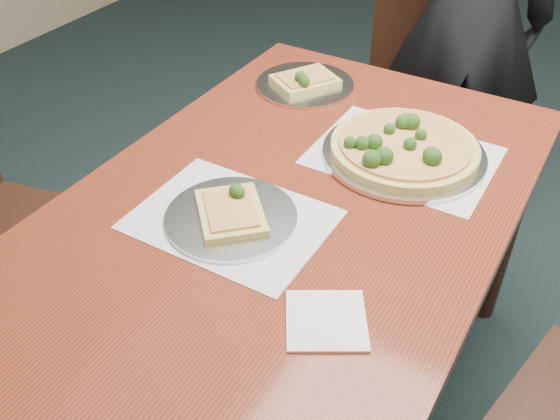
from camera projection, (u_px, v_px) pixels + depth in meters
The scene contains 10 objects.
ground at pixel (413, 393), 1.86m from camera, with size 8.00×8.00×0.00m, color black.
dining_table at pixel (280, 242), 1.40m from camera, with size 0.90×1.50×0.75m.
chair_far at pixel (424, 96), 2.23m from camera, with size 0.53×0.53×0.91m.
diner at pixel (469, 18), 2.07m from camera, with size 0.58×0.38×1.59m, color black.
placemat_main at pixel (403, 156), 1.50m from camera, with size 0.42×0.32×0.00m, color white.
placemat_near at pixel (231, 219), 1.31m from camera, with size 0.40×0.30×0.00m, color white.
pizza_pan at pixel (403, 148), 1.49m from camera, with size 0.39×0.39×0.08m.
slice_plate_near at pixel (231, 214), 1.31m from camera, with size 0.28×0.28×0.06m.
slice_plate_far at pixel (305, 82), 1.78m from camera, with size 0.28×0.28×0.06m.
napkin at pixel (326, 320), 1.09m from camera, with size 0.14×0.14×0.01m, color white.
Camera 1 is at (0.22, -1.16, 1.58)m, focal length 40.00 mm.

